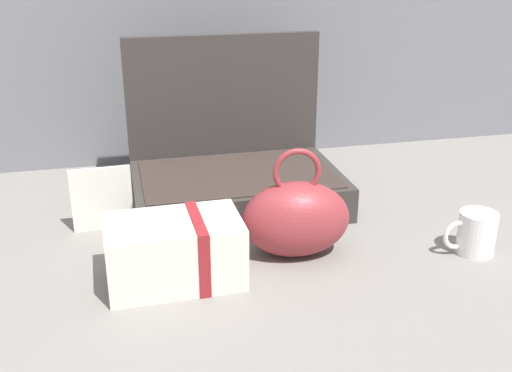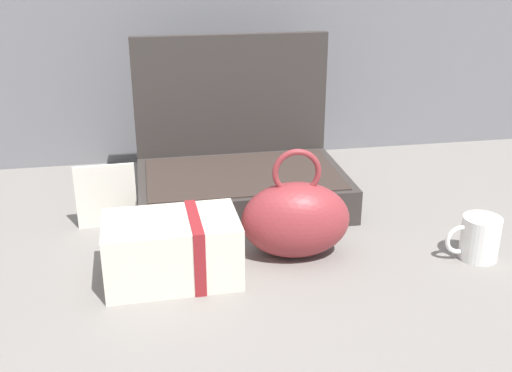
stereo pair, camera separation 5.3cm
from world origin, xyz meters
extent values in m
plane|color=slate|center=(0.00, 0.00, 0.00)|extent=(6.00, 6.00, 0.00)
cube|color=#332D2B|center=(0.02, 0.20, 0.04)|extent=(0.46, 0.29, 0.08)
cube|color=#332823|center=(0.02, 0.20, 0.08)|extent=(0.43, 0.26, 0.00)
cube|color=#332D2B|center=(0.02, 0.36, 0.18)|extent=(0.46, 0.02, 0.36)
ellipsoid|color=maroon|center=(0.08, -0.05, 0.07)|extent=(0.22, 0.14, 0.15)
torus|color=maroon|center=(0.08, -0.05, 0.17)|extent=(0.09, 0.02, 0.09)
cube|color=silver|center=(-0.16, -0.09, 0.06)|extent=(0.24, 0.15, 0.12)
cube|color=maroon|center=(-0.11, -0.09, 0.06)|extent=(0.02, 0.15, 0.12)
cylinder|color=white|center=(0.42, -0.12, 0.04)|extent=(0.07, 0.07, 0.08)
torus|color=white|center=(0.38, -0.12, 0.04)|extent=(0.06, 0.01, 0.06)
cube|color=silver|center=(-0.28, 0.15, 0.07)|extent=(0.12, 0.01, 0.14)
camera|label=1|loc=(-0.24, -1.06, 0.57)|focal=43.18mm
camera|label=2|loc=(-0.18, -1.07, 0.57)|focal=43.18mm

